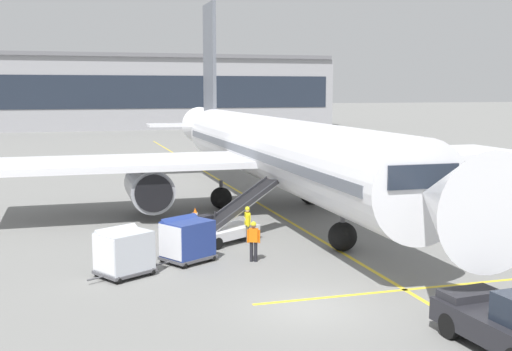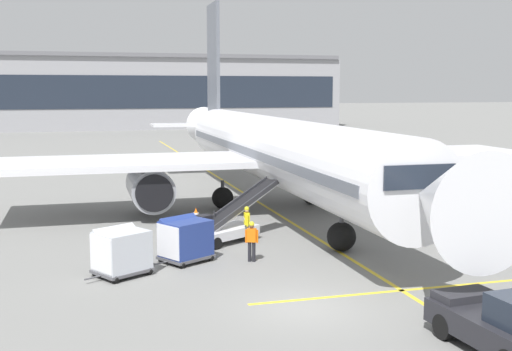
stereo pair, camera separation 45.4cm
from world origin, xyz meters
TOP-DOWN VIEW (x-y plane):
  - ground_plane at (0.00, 0.00)m, footprint 600.00×600.00m
  - parked_airplane at (4.36, 17.54)m, footprint 33.37×43.61m
  - belt_loader at (-0.24, 9.95)m, footprint 5.25×3.88m
  - baggage_cart_lead at (-2.80, 6.86)m, footprint 2.75×2.40m
  - baggage_cart_second at (-5.56, 5.48)m, footprint 2.75×2.40m
  - pushback_tug at (4.16, -5.09)m, footprint 2.46×4.56m
  - ground_crew_by_loader at (0.63, 9.53)m, footprint 0.29×0.57m
  - ground_crew_by_carts at (-0.06, 6.08)m, footprint 0.53×0.38m
  - ground_crew_marshaller at (-2.97, 6.46)m, footprint 0.44×0.44m
  - safety_cone_engine_keepout at (-0.86, 14.98)m, footprint 0.70×0.70m
  - apron_guidance_line_lead_in at (4.17, 16.76)m, footprint 0.20×110.00m
  - apron_guidance_line_stop_bar at (4.35, 0.76)m, footprint 12.00×0.20m
  - terminal_building at (-7.38, 106.15)m, footprint 99.17×19.51m

SIDE VIEW (x-z plane):
  - ground_plane at x=0.00m, z-range 0.00..0.00m
  - apron_guidance_line_lead_in at x=4.17m, z-range 0.00..0.01m
  - apron_guidance_line_stop_bar at x=4.35m, z-range 0.00..0.01m
  - safety_cone_engine_keepout at x=-0.86m, z-range -0.01..0.78m
  - pushback_tug at x=4.16m, z-range -0.09..1.74m
  - belt_loader at x=-0.24m, z-range -0.57..2.24m
  - ground_crew_by_loader at x=0.63m, z-range 0.13..1.87m
  - ground_crew_by_carts at x=-0.06m, z-range 0.13..1.87m
  - ground_crew_marshaller at x=-2.97m, z-range 0.13..1.87m
  - baggage_cart_lead at x=-2.80m, z-range 0.04..1.96m
  - baggage_cart_second at x=-5.56m, z-range 0.04..1.96m
  - parked_airplane at x=4.36m, z-range -3.65..10.88m
  - terminal_building at x=-7.38m, z-range -0.05..13.64m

